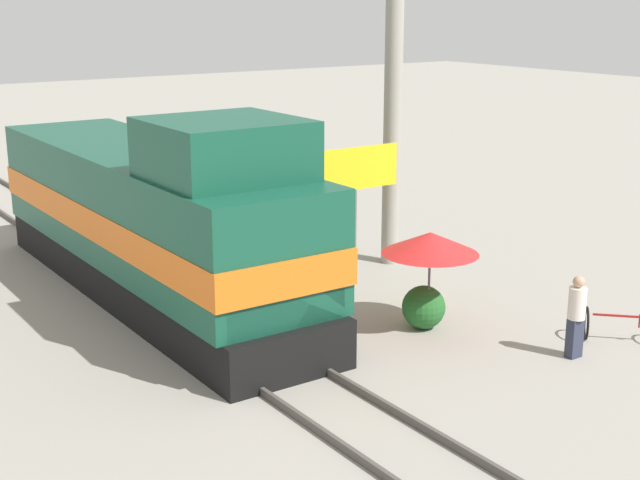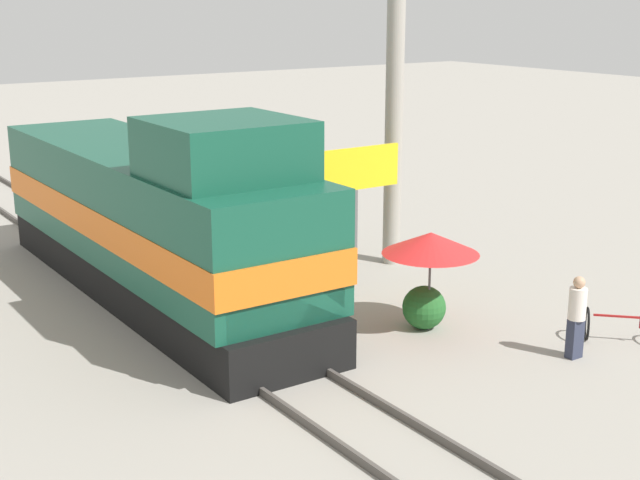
% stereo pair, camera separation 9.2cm
% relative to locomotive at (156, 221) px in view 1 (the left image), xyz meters
% --- Properties ---
extents(ground_plane, '(120.00, 120.00, 0.00)m').
position_rel_locomotive_xyz_m(ground_plane, '(0.00, -3.88, -1.87)').
color(ground_plane, gray).
extents(rail_near, '(0.08, 42.37, 0.15)m').
position_rel_locomotive_xyz_m(rail_near, '(-0.72, -3.88, -1.79)').
color(rail_near, '#4C4742').
rests_on(rail_near, ground_plane).
extents(rail_far, '(0.08, 42.37, 0.15)m').
position_rel_locomotive_xyz_m(rail_far, '(0.72, -3.88, -1.79)').
color(rail_far, '#4C4742').
rests_on(rail_far, ground_plane).
extents(locomotive, '(2.96, 12.34, 4.52)m').
position_rel_locomotive_xyz_m(locomotive, '(0.00, 0.00, 0.00)').
color(locomotive, black).
rests_on(locomotive, ground_plane).
extents(utility_pole, '(1.80, 0.46, 11.46)m').
position_rel_locomotive_xyz_m(utility_pole, '(6.24, -0.69, 3.91)').
color(utility_pole, '#9E998E').
rests_on(utility_pole, ground_plane).
extents(vendor_umbrella, '(2.01, 2.01, 2.11)m').
position_rel_locomotive_xyz_m(vendor_umbrella, '(3.79, -5.00, 0.02)').
color(vendor_umbrella, '#4C4C4C').
rests_on(vendor_umbrella, ground_plane).
extents(billboard_sign, '(2.55, 0.12, 3.32)m').
position_rel_locomotive_xyz_m(billboard_sign, '(4.44, -1.47, 0.71)').
color(billboard_sign, '#595959').
rests_on(billboard_sign, ground_plane).
extents(shrub_cluster, '(0.92, 0.92, 0.92)m').
position_rel_locomotive_xyz_m(shrub_cluster, '(3.78, -4.86, -1.41)').
color(shrub_cluster, '#236028').
rests_on(shrub_cluster, ground_plane).
extents(person_bystander, '(0.34, 0.34, 1.64)m').
position_rel_locomotive_xyz_m(person_bystander, '(5.15, -7.71, -0.98)').
color(person_bystander, '#2D3347').
rests_on(person_bystander, ground_plane).
extents(bicycle, '(1.60, 1.60, 0.69)m').
position_rel_locomotive_xyz_m(bicycle, '(6.63, -7.76, -1.51)').
color(bicycle, black).
rests_on(bicycle, ground_plane).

